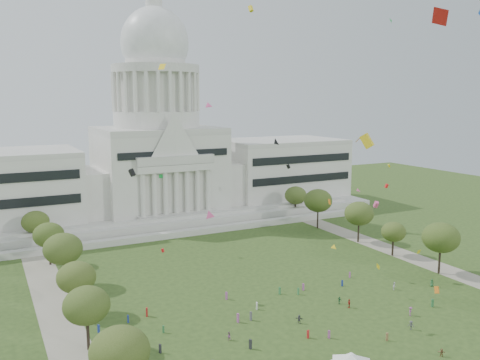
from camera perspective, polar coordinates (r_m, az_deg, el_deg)
ground at (r=103.75m, az=11.90°, el=-16.84°), size 400.00×400.00×0.00m
capitol at (r=196.15m, az=-9.16°, el=2.34°), size 160.00×64.50×91.30m
path_left at (r=112.00m, az=-19.40°, el=-15.15°), size 8.00×160.00×0.04m
path_right at (r=154.95m, az=18.86°, el=-8.28°), size 8.00×160.00×0.04m
row_tree_l_1 at (r=79.36m, az=-13.36°, el=-18.23°), size 8.86×8.86×12.59m
row_tree_l_2 at (r=97.49m, az=-16.85°, el=-13.33°), size 8.42×8.42×11.97m
row_tree_r_2 at (r=141.49m, az=21.63°, el=-6.03°), size 9.55×9.55×13.58m
row_tree_l_3 at (r=113.10m, az=-17.91°, el=-10.36°), size 8.12×8.12×11.55m
row_tree_r_3 at (r=153.60m, az=16.85°, el=-5.60°), size 7.01×7.01×9.98m
row_tree_l_4 at (r=130.24m, az=-19.27°, el=-7.31°), size 9.29×9.29×13.21m
row_tree_r_4 at (r=164.49m, az=13.23°, el=-3.69°), size 9.19×9.19×13.06m
row_tree_l_5 at (r=148.21m, az=-20.69°, el=-5.80°), size 8.33×8.33×11.85m
row_tree_r_5 at (r=179.07m, az=8.76°, el=-2.30°), size 9.82×9.82×13.96m
row_tree_l_6 at (r=165.65m, az=-21.98°, el=-4.39°), size 8.19×8.19×11.64m
row_tree_r_6 at (r=195.19m, az=6.27°, el=-1.72°), size 8.42×8.42×11.97m
event_tent at (r=88.19m, az=12.42°, el=-19.09°), size 9.43×9.43×4.78m
person_0 at (r=133.95m, az=20.74°, el=-10.74°), size 1.04×1.06×1.84m
person_2 at (r=128.96m, az=16.96°, el=-11.30°), size 1.08×1.04×1.91m
person_3 at (r=109.36m, az=18.66°, el=-15.20°), size 1.20×1.33×1.85m
person_4 at (r=116.26m, az=12.15°, el=-13.39°), size 0.98×1.28×1.94m
person_5 at (r=107.30m, az=6.66°, el=-15.26°), size 1.64×1.66×1.80m
person_8 at (r=100.19m, az=-1.27°, el=-17.12°), size 0.83×0.57×1.58m
person_9 at (r=115.67m, az=18.61°, el=-13.80°), size 1.40×1.19×1.93m
person_10 at (r=117.79m, az=11.10°, el=-13.11°), size 0.84×1.12×1.70m
person_11 at (r=101.11m, az=21.70°, el=-17.57°), size 1.47×1.24×1.51m
distant_crowd at (r=106.46m, az=1.01°, el=-15.43°), size 68.25×32.20×1.92m
kite_swarm at (r=98.50m, az=9.97°, el=0.43°), size 78.41×99.49×65.54m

